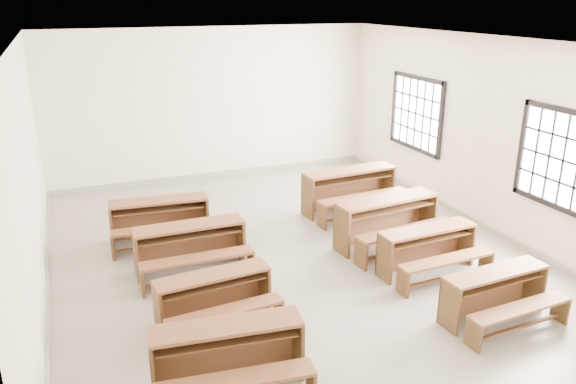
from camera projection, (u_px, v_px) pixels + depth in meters
name	position (u px, v px, depth m)	size (l,w,h in m)	color
room	(294.00, 116.00, 8.07)	(8.50, 8.50, 3.20)	slate
desk_set_0	(228.00, 352.00, 5.63)	(1.62, 0.97, 0.69)	brown
desk_set_1	(214.00, 295.00, 6.78)	(1.45, 0.83, 0.63)	brown
desk_set_2	(191.00, 245.00, 8.04)	(1.58, 0.83, 0.71)	brown
desk_set_3	(160.00, 217.00, 9.04)	(1.62, 0.95, 0.70)	brown
desk_set_4	(496.00, 292.00, 6.85)	(1.44, 0.80, 0.63)	brown
desk_set_5	(429.00, 247.00, 8.02)	(1.51, 0.83, 0.66)	brown
desk_set_6	(389.00, 218.00, 8.88)	(1.81, 1.06, 0.78)	brown
desk_set_7	(350.00, 188.00, 10.29)	(1.80, 1.01, 0.79)	brown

